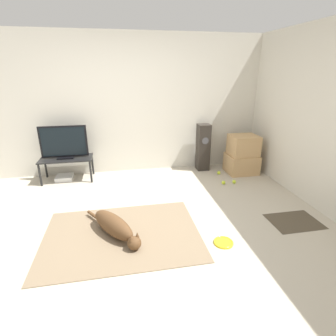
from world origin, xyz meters
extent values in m
plane|color=#BCB29E|center=(0.00, 0.00, 0.00)|extent=(12.00, 12.00, 0.00)
cube|color=beige|center=(0.00, 2.10, 1.27)|extent=(8.00, 0.06, 2.55)
cube|color=beige|center=(2.60, 0.00, 1.27)|extent=(0.06, 8.00, 2.55)
cube|color=#847056|center=(-0.22, -0.16, 0.01)|extent=(1.88, 1.38, 0.01)
ellipsoid|color=brown|center=(-0.33, -0.13, 0.14)|extent=(0.60, 0.74, 0.26)
sphere|color=brown|center=(-0.09, -0.47, 0.09)|extent=(0.16, 0.16, 0.16)
cone|color=brown|center=(-0.06, -0.45, 0.18)|extent=(0.05, 0.05, 0.07)
cone|color=brown|center=(-0.13, -0.50, 0.18)|extent=(0.05, 0.05, 0.07)
cylinder|color=brown|center=(-0.60, 0.28, 0.07)|extent=(0.17, 0.22, 0.04)
cylinder|color=yellow|center=(0.94, -0.55, 0.01)|extent=(0.23, 0.23, 0.02)
torus|color=yellow|center=(0.94, -0.55, 0.02)|extent=(0.23, 0.23, 0.02)
cube|color=tan|center=(2.14, 1.54, 0.18)|extent=(0.57, 0.49, 0.36)
cube|color=tan|center=(2.15, 1.55, 0.55)|extent=(0.51, 0.45, 0.38)
cube|color=#2D2823|center=(1.45, 1.86, 0.46)|extent=(0.24, 0.24, 0.92)
cylinder|color=#4C4C51|center=(1.45, 1.74, 0.62)|extent=(0.13, 0.00, 0.13)
cube|color=black|center=(-1.15, 1.79, 0.41)|extent=(0.91, 0.47, 0.02)
cylinder|color=black|center=(-1.57, 1.58, 0.20)|extent=(0.04, 0.04, 0.40)
cylinder|color=black|center=(-0.72, 1.58, 0.20)|extent=(0.04, 0.04, 0.40)
cylinder|color=black|center=(-1.57, 1.99, 0.20)|extent=(0.04, 0.04, 0.40)
cylinder|color=black|center=(-0.72, 1.99, 0.20)|extent=(0.04, 0.04, 0.40)
cube|color=black|center=(-1.15, 1.79, 0.44)|extent=(0.28, 0.20, 0.03)
cube|color=black|center=(-1.15, 1.79, 0.73)|extent=(0.80, 0.04, 0.56)
cube|color=black|center=(-1.15, 1.78, 0.73)|extent=(0.74, 0.01, 0.50)
sphere|color=#C6E033|center=(1.67, 1.52, 0.03)|extent=(0.07, 0.07, 0.07)
sphere|color=#C6E033|center=(1.58, 1.05, 0.03)|extent=(0.07, 0.07, 0.07)
sphere|color=#C6E033|center=(1.78, 1.05, 0.03)|extent=(0.07, 0.07, 0.07)
cube|color=white|center=(-1.23, 1.82, 0.04)|extent=(0.29, 0.30, 0.08)
cube|color=#4C4233|center=(2.05, -0.28, 0.00)|extent=(0.66, 0.49, 0.01)
camera|label=1|loc=(-0.18, -2.94, 1.91)|focal=28.00mm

